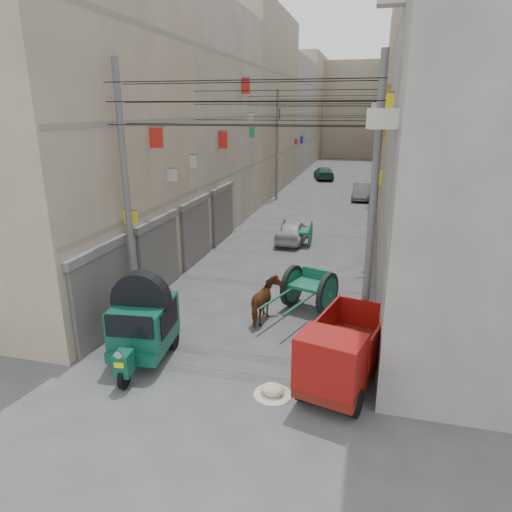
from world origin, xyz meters
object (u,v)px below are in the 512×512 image
(second_cart, at_px, (297,232))
(distant_car_green, at_px, (324,173))
(auto_rickshaw, at_px, (143,321))
(distant_car_white, at_px, (292,231))
(horse, at_px, (266,301))
(distant_car_grey, at_px, (362,191))
(mini_truck, at_px, (340,359))
(tonga_cart, at_px, (309,289))
(feed_sack, at_px, (273,389))

(second_cart, distance_m, distant_car_green, 23.58)
(auto_rickshaw, distance_m, distant_car_white, 12.80)
(horse, xyz_separation_m, distant_car_grey, (2.27, 22.54, -0.08))
(auto_rickshaw, distance_m, distant_car_grey, 26.15)
(mini_truck, bearing_deg, tonga_cart, 120.48)
(auto_rickshaw, relative_size, horse, 1.72)
(horse, height_order, distant_car_grey, horse)
(second_cart, xyz_separation_m, horse, (0.49, -8.97, 0.01))
(feed_sack, bearing_deg, distant_car_green, 94.42)
(horse, relative_size, distant_car_green, 0.40)
(horse, relative_size, distant_car_grey, 0.44)
(distant_car_green, bearing_deg, mini_truck, 83.40)
(tonga_cart, relative_size, mini_truck, 0.97)
(distant_car_grey, height_order, distant_car_green, distant_car_grey)
(second_cart, bearing_deg, feed_sack, -83.41)
(distant_car_green, bearing_deg, auto_rickshaw, 74.96)
(tonga_cart, bearing_deg, distant_car_grey, 106.68)
(second_cart, bearing_deg, horse, -87.29)
(tonga_cart, height_order, mini_truck, mini_truck)
(horse, distance_m, distant_car_grey, 22.65)
(mini_truck, height_order, second_cart, mini_truck)
(second_cart, height_order, feed_sack, second_cart)
(feed_sack, relative_size, horse, 0.35)
(tonga_cart, bearing_deg, feed_sack, -72.03)
(mini_truck, bearing_deg, distant_car_white, 118.79)
(feed_sack, bearing_deg, horse, 105.63)
(feed_sack, distance_m, distant_car_green, 36.53)
(mini_truck, distance_m, distant_car_white, 13.34)
(distant_car_white, bearing_deg, auto_rickshaw, 82.82)
(mini_truck, xyz_separation_m, distant_car_green, (-4.34, 35.89, -0.29))
(mini_truck, relative_size, distant_car_green, 0.86)
(tonga_cart, distance_m, distant_car_white, 8.48)
(horse, relative_size, distant_car_white, 0.48)
(second_cart, bearing_deg, distant_car_green, 92.60)
(second_cart, height_order, distant_car_white, second_cart)
(feed_sack, bearing_deg, second_cart, 96.99)
(distant_car_white, relative_size, distant_car_grey, 0.92)
(feed_sack, height_order, horse, horse)
(auto_rickshaw, distance_m, feed_sack, 3.98)
(second_cart, relative_size, distant_car_grey, 0.39)
(second_cart, distance_m, distant_car_grey, 13.85)
(tonga_cart, relative_size, distant_car_grey, 0.92)
(tonga_cart, bearing_deg, horse, -114.17)
(mini_truck, xyz_separation_m, distant_car_white, (-3.43, 12.89, -0.30))
(distant_car_white, distance_m, distant_car_green, 23.02)
(mini_truck, distance_m, distant_car_grey, 25.92)
(second_cart, relative_size, distant_car_green, 0.35)
(feed_sack, relative_size, distant_car_green, 0.14)
(auto_rickshaw, bearing_deg, second_cart, 73.41)
(tonga_cart, relative_size, horse, 2.09)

